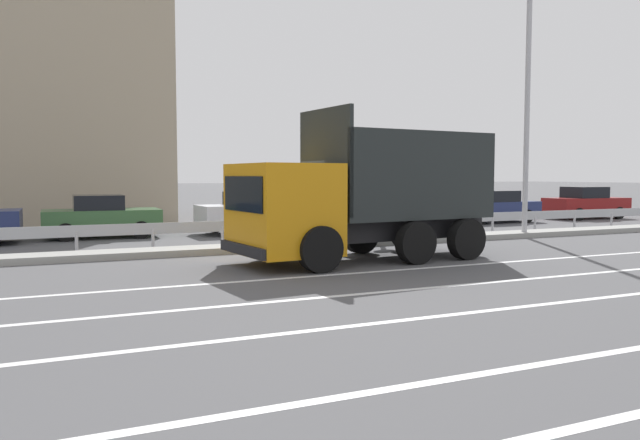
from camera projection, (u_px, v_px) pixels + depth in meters
ground_plane at (295, 258)px, 16.18m from camera, size 320.00×320.00×0.00m
lane_strip_0 at (404, 270)px, 14.16m from camera, size 68.09×0.16×0.01m
lane_strip_1 at (463, 285)px, 12.19m from camera, size 68.09×0.16×0.01m
lane_strip_2 at (541, 305)px, 10.31m from camera, size 68.09×0.16×0.01m
median_island at (270, 247)px, 17.94m from camera, size 37.45×1.10×0.18m
median_guardrail at (255, 227)px, 19.12m from camera, size 68.09×0.09×0.78m
dump_truck at (338, 210)px, 15.29m from camera, size 6.88×3.22×3.75m
median_road_sign at (382, 207)px, 19.41m from camera, size 0.72×0.16×2.18m
street_lamp_2 at (531, 69)px, 21.12m from camera, size 0.71×2.00×10.58m
parked_car_4 at (101, 216)px, 21.41m from camera, size 3.88×2.06×1.47m
parked_car_5 at (255, 212)px, 23.03m from camera, size 4.20×2.02×1.54m
parked_car_6 at (388, 208)px, 26.04m from camera, size 4.40×2.04×1.51m
parked_car_7 at (491, 206)px, 28.26m from camera, size 4.75×2.12×1.46m
parked_car_8 at (586, 203)px, 30.89m from camera, size 4.20×2.03×1.59m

